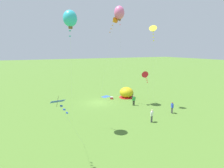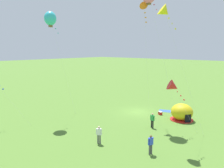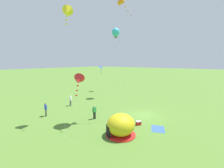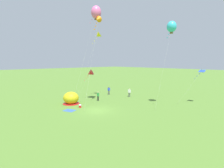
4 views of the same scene
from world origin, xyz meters
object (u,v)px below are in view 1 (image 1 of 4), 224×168
kite_red (146,75)px  kite_blue (59,103)px  person_far_back (134,100)px  person_with_toddler (172,107)px  popup_tent (126,93)px  kite_yellow (153,30)px  kite_pink (119,13)px  cooler_box (112,98)px  kite_orange (114,21)px  person_strolling (152,115)px  kite_cyan (70,18)px

kite_red → kite_blue: kite_blue is taller
person_far_back → person_with_toddler: size_ratio=1.00×
popup_tent → kite_yellow: kite_yellow is taller
person_far_back → kite_pink: (1.97, -1.78, 14.04)m
popup_tent → kite_pink: size_ratio=0.18×
person_far_back → kite_yellow: kite_yellow is taller
cooler_box → kite_blue: bearing=54.1°
kite_yellow → kite_pink: kite_pink is taller
cooler_box → person_far_back: bearing=109.1°
person_with_toddler → kite_yellow: (1.15, -3.79, 11.24)m
cooler_box → kite_orange: bearing=71.6°
kite_blue → kite_pink: 20.05m
person_far_back → person_with_toddler: (-3.16, 5.59, 0.00)m
person_with_toddler → person_far_back: bearing=-60.5°
cooler_box → kite_red: kite_red is taller
person_with_toddler → kite_yellow: size_ratio=0.13×
person_with_toddler → kite_yellow: 11.92m
person_strolling → kite_yellow: 12.88m
kite_orange → cooler_box: bearing=-108.4°
kite_blue → person_far_back: bearing=-140.2°
kite_blue → kite_yellow: kite_yellow is taller
kite_blue → kite_pink: size_ratio=0.38×
kite_pink → popup_tent: bearing=-137.4°
person_far_back → kite_orange: kite_orange is taller
popup_tent → person_strolling: popup_tent is taller
kite_blue → kite_orange: (-10.93, -13.48, 8.28)m
kite_blue → person_strolling: bearing=-159.7°
person_strolling → kite_orange: kite_orange is taller
popup_tent → person_with_toddler: (-1.80, 10.43, -0.03)m
kite_red → kite_orange: bearing=-21.6°
kite_cyan → kite_pink: bearing=-142.9°
person_strolling → kite_yellow: kite_yellow is taller
person_with_toddler → kite_orange: 16.02m
popup_tent → kite_orange: 13.67m
cooler_box → person_far_back: person_far_back is taller
person_far_back → kite_cyan: (11.26, 5.25, 11.47)m
cooler_box → kite_pink: bearing=86.4°
kite_cyan → cooler_box: bearing=-132.7°
person_strolling → person_with_toddler: bearing=-164.2°
popup_tent → kite_blue: kite_blue is taller
person_far_back → kite_cyan: bearing=25.0°
kite_orange → person_far_back: bearing=142.9°
person_far_back → kite_pink: 14.29m
kite_pink → person_far_back: bearing=137.9°
cooler_box → kite_cyan: (9.51, 10.32, 12.21)m
cooler_box → person_strolling: 12.02m
kite_blue → kite_pink: (-11.71, -13.18, 9.55)m
person_far_back → person_strolling: size_ratio=1.00×
person_with_toddler → kite_cyan: 18.43m
popup_tent → cooler_box: bearing=-4.1°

